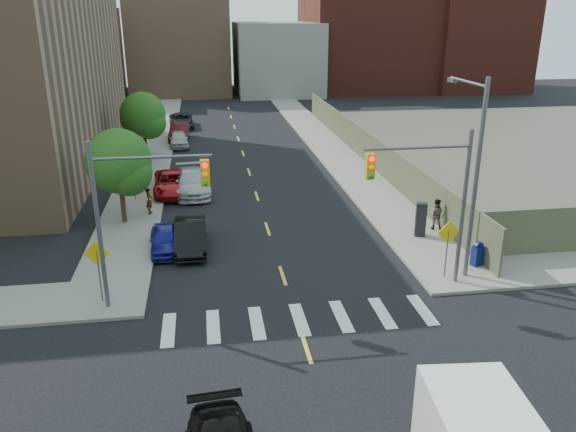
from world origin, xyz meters
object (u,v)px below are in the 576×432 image
object	(u,v)px
parked_car_red	(172,183)
mailbox	(477,254)
parked_car_black	(191,236)
parked_car_blue	(165,240)
parked_car_grey	(181,120)
pedestrian_east	(436,214)
parked_car_white	(179,139)
payphone	(421,219)
parked_car_silver	(192,182)
parked_car_maroon	(179,132)
pedestrian_west	(149,201)

from	to	relation	value
parked_car_red	mailbox	bearing A→B (deg)	-46.34
parked_car_black	parked_car_blue	bearing A→B (deg)	-178.14
parked_car_grey	pedestrian_east	bearing A→B (deg)	-69.83
parked_car_white	payphone	distance (m)	27.56
parked_car_grey	mailbox	world-z (taller)	parked_car_grey
parked_car_black	mailbox	xyz separation A→B (m)	(13.40, -4.33, -0.00)
parked_car_blue	mailbox	world-z (taller)	mailbox
parked_car_silver	parked_car_black	bearing A→B (deg)	-94.08
parked_car_grey	mailbox	bearing A→B (deg)	-72.57
parked_car_silver	parked_car_maroon	size ratio (longest dim) A/B	1.15
parked_car_silver	pedestrian_east	bearing A→B (deg)	-38.07
parked_car_blue	mailbox	size ratio (longest dim) A/B	3.04
parked_car_maroon	mailbox	distance (m)	33.97
parked_car_silver	payphone	xyz separation A→B (m)	(12.12, -9.81, 0.29)
parked_car_black	pedestrian_east	bearing A→B (deg)	1.94
parked_car_blue	pedestrian_east	size ratio (longest dim) A/B	2.13
mailbox	pedestrian_east	world-z (taller)	pedestrian_east
parked_car_blue	parked_car_maroon	distance (m)	26.34
parked_car_black	payphone	world-z (taller)	payphone
parked_car_grey	payphone	world-z (taller)	payphone
parked_car_red	parked_car_white	bearing A→B (deg)	87.30
parked_car_grey	mailbox	size ratio (longest dim) A/B	4.31
parked_car_maroon	parked_car_red	bearing A→B (deg)	-86.22
parked_car_maroon	payphone	bearing A→B (deg)	-59.48
parked_car_white	pedestrian_west	distance (m)	18.34
parked_car_red	parked_car_grey	distance (m)	23.11
parked_car_white	parked_car_grey	world-z (taller)	parked_car_grey
payphone	pedestrian_west	size ratio (longest dim) A/B	1.18
parked_car_blue	payphone	xyz separation A→B (m)	(13.42, -0.30, 0.45)
parked_car_silver	payphone	size ratio (longest dim) A/B	2.93
parked_car_black	parked_car_white	size ratio (longest dim) A/B	1.09
parked_car_red	payphone	distance (m)	16.76
parked_car_blue	parked_car_red	distance (m)	9.74
parked_car_red	payphone	world-z (taller)	payphone
parked_car_red	parked_car_black	bearing A→B (deg)	-85.06
parked_car_blue	parked_car_red	bearing A→B (deg)	85.68
parked_car_grey	parked_car_maroon	bearing A→B (deg)	-94.17
parked_car_red	payphone	xyz separation A→B (m)	(13.42, -10.04, 0.35)
payphone	pedestrian_west	world-z (taller)	payphone
parked_car_silver	parked_car_grey	xyz separation A→B (m)	(-1.30, 23.34, -0.06)
parked_car_silver	parked_car_maroon	world-z (taller)	parked_car_silver
parked_car_black	parked_car_red	world-z (taller)	parked_car_black
parked_car_white	parked_car_black	bearing A→B (deg)	-90.83
parked_car_red	pedestrian_west	xyz separation A→B (m)	(-1.15, -4.27, 0.21)
parked_car_silver	parked_car_white	world-z (taller)	parked_car_silver
parked_car_blue	parked_car_red	xyz separation A→B (m)	(0.00, 9.74, 0.11)
parked_car_grey	payphone	xyz separation A→B (m)	(13.42, -33.15, 0.35)
parked_car_red	parked_car_silver	world-z (taller)	parked_car_silver
parked_car_blue	mailbox	bearing A→B (deg)	-20.57
parked_car_blue	mailbox	xyz separation A→B (m)	(14.70, -4.29, 0.11)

